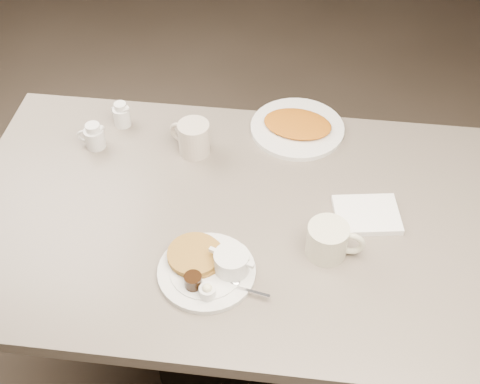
# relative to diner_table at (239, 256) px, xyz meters

# --- Properties ---
(diner_table) EXTENTS (1.50, 0.90, 0.75)m
(diner_table) POSITION_rel_diner_table_xyz_m (0.00, 0.00, 0.00)
(diner_table) COLOR slate
(diner_table) RESTS_ON ground
(main_plate) EXTENTS (0.32, 0.31, 0.07)m
(main_plate) POSITION_rel_diner_table_xyz_m (-0.05, -0.20, 0.19)
(main_plate) COLOR silver
(main_plate) RESTS_ON diner_table
(coffee_mug_near) EXTENTS (0.15, 0.11, 0.09)m
(coffee_mug_near) POSITION_rel_diner_table_xyz_m (0.24, -0.10, 0.22)
(coffee_mug_near) COLOR beige
(coffee_mug_near) RESTS_ON diner_table
(napkin) EXTENTS (0.19, 0.16, 0.02)m
(napkin) POSITION_rel_diner_table_xyz_m (0.34, 0.04, 0.18)
(napkin) COLOR white
(napkin) RESTS_ON diner_table
(coffee_mug_far) EXTENTS (0.14, 0.12, 0.10)m
(coffee_mug_far) POSITION_rel_diner_table_xyz_m (-0.16, 0.24, 0.22)
(coffee_mug_far) COLOR beige
(coffee_mug_far) RESTS_ON diner_table
(creamer_left) EXTENTS (0.09, 0.08, 0.08)m
(creamer_left) POSITION_rel_diner_table_xyz_m (-0.46, 0.23, 0.21)
(creamer_left) COLOR white
(creamer_left) RESTS_ON diner_table
(creamer_right) EXTENTS (0.07, 0.05, 0.08)m
(creamer_right) POSITION_rel_diner_table_xyz_m (-0.40, 0.33, 0.21)
(creamer_right) COLOR white
(creamer_right) RESTS_ON diner_table
(hash_plate) EXTENTS (0.33, 0.33, 0.04)m
(hash_plate) POSITION_rel_diner_table_xyz_m (0.13, 0.37, 0.18)
(hash_plate) COLOR silver
(hash_plate) RESTS_ON diner_table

